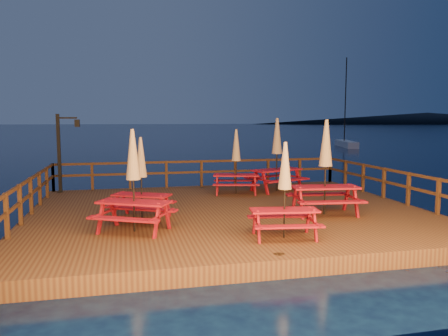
% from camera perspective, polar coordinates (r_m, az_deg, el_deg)
% --- Properties ---
extents(ground, '(500.00, 500.00, 0.00)m').
position_cam_1_polar(ground, '(13.75, 0.57, -7.09)').
color(ground, black).
rests_on(ground, ground).
extents(deck, '(12.00, 10.00, 0.40)m').
position_cam_1_polar(deck, '(13.70, 0.58, -6.28)').
color(deck, '#482917').
rests_on(deck, ground).
extents(deck_piles, '(11.44, 9.44, 1.40)m').
position_cam_1_polar(deck_piles, '(13.82, 0.57, -8.30)').
color(deck_piles, '#372711').
rests_on(deck_piles, ground).
extents(railing, '(11.80, 9.75, 1.10)m').
position_cam_1_polar(railing, '(15.24, -0.98, -1.30)').
color(railing, '#372711').
rests_on(railing, deck).
extents(lamp_post, '(0.85, 0.18, 3.00)m').
position_cam_1_polar(lamp_post, '(17.72, -20.27, 2.75)').
color(lamp_post, black).
rests_on(lamp_post, deck).
extents(headland_right, '(230.40, 86.40, 7.00)m').
position_cam_1_polar(headland_right, '(307.30, 25.01, 5.92)').
color(headland_right, black).
rests_on(headland_right, ground).
extents(sailboat, '(3.01, 7.00, 10.31)m').
position_cam_1_polar(sailboat, '(51.97, 15.66, 3.06)').
color(sailboat, silver).
rests_on(sailboat, ground).
extents(picnic_table_0, '(1.76, 1.52, 2.28)m').
position_cam_1_polar(picnic_table_0, '(10.38, 7.93, -2.67)').
color(picnic_table_0, maroon).
rests_on(picnic_table_0, deck).
extents(picnic_table_1, '(2.42, 2.20, 2.85)m').
position_cam_1_polar(picnic_table_1, '(17.12, 6.92, 1.92)').
color(picnic_table_1, maroon).
rests_on(picnic_table_1, deck).
extents(picnic_table_2, '(2.28, 2.14, 2.57)m').
position_cam_1_polar(picnic_table_2, '(11.06, -11.75, -1.40)').
color(picnic_table_2, maroon).
rests_on(picnic_table_2, deck).
extents(picnic_table_3, '(1.99, 1.77, 2.43)m').
position_cam_1_polar(picnic_table_3, '(16.36, 1.59, 0.99)').
color(picnic_table_3, maroon).
rests_on(picnic_table_3, deck).
extents(picnic_table_4, '(2.12, 1.82, 2.79)m').
position_cam_1_polar(picnic_table_4, '(13.11, 13.11, 0.30)').
color(picnic_table_4, maroon).
rests_on(picnic_table_4, deck).
extents(picnic_table_5, '(2.04, 1.92, 2.31)m').
position_cam_1_polar(picnic_table_5, '(12.51, -10.76, -1.11)').
color(picnic_table_5, maroon).
rests_on(picnic_table_5, deck).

